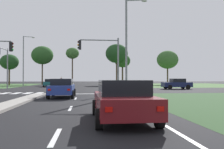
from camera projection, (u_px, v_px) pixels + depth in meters
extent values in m
plane|color=black|center=(52.00, 91.00, 30.35)|extent=(200.00, 200.00, 0.00)
cube|color=#476B38|center=(174.00, 85.00, 57.46)|extent=(35.00, 35.00, 0.01)
cube|color=gray|center=(67.00, 85.00, 55.20)|extent=(1.20, 36.00, 0.14)
cube|color=silver|center=(56.00, 137.00, 6.23)|extent=(0.14, 2.00, 0.01)
cube|color=silver|center=(70.00, 108.00, 12.20)|extent=(0.14, 2.00, 0.01)
cube|color=silver|center=(76.00, 99.00, 18.16)|extent=(0.14, 2.00, 0.01)
cube|color=silver|center=(132.00, 106.00, 13.20)|extent=(0.14, 24.00, 0.01)
cube|color=silver|center=(81.00, 94.00, 23.80)|extent=(6.40, 0.50, 0.01)
cube|color=silver|center=(5.00, 93.00, 24.74)|extent=(0.70, 2.80, 0.01)
cube|color=silver|center=(16.00, 93.00, 24.86)|extent=(0.70, 2.80, 0.01)
cube|color=silver|center=(28.00, 93.00, 24.99)|extent=(0.70, 2.80, 0.01)
cube|color=silver|center=(39.00, 93.00, 25.11)|extent=(0.70, 2.80, 0.01)
cube|color=silver|center=(50.00, 93.00, 25.24)|extent=(0.70, 2.80, 0.01)
cube|color=#B7B7BC|center=(56.00, 83.00, 51.37)|extent=(1.72, 4.27, 0.62)
cube|color=black|center=(56.00, 80.00, 51.53)|extent=(1.51, 1.97, 0.52)
cube|color=red|center=(60.00, 82.00, 53.59)|extent=(0.20, 0.04, 0.14)
cube|color=red|center=(54.00, 82.00, 53.45)|extent=(0.20, 0.04, 0.14)
cylinder|color=black|center=(59.00, 84.00, 50.10)|extent=(0.22, 0.64, 0.64)
cylinder|color=black|center=(51.00, 84.00, 49.92)|extent=(0.22, 0.64, 0.64)
cylinder|color=black|center=(60.00, 84.00, 52.82)|extent=(0.22, 0.64, 0.64)
cylinder|color=black|center=(53.00, 84.00, 52.63)|extent=(0.22, 0.64, 0.64)
cube|color=#161E47|center=(177.00, 85.00, 34.53)|extent=(4.14, 1.83, 0.69)
cube|color=black|center=(178.00, 80.00, 34.56)|extent=(1.91, 1.61, 0.52)
cube|color=red|center=(193.00, 84.00, 34.07)|extent=(0.04, 0.20, 0.14)
cube|color=red|center=(188.00, 84.00, 35.45)|extent=(0.04, 0.20, 0.14)
cylinder|color=black|center=(170.00, 87.00, 33.47)|extent=(0.64, 0.22, 0.64)
cylinder|color=black|center=(166.00, 87.00, 35.29)|extent=(0.64, 0.22, 0.64)
cylinder|color=black|center=(188.00, 87.00, 33.76)|extent=(0.64, 0.22, 0.64)
cylinder|color=black|center=(183.00, 87.00, 35.58)|extent=(0.64, 0.22, 0.64)
cube|color=#19565B|center=(50.00, 83.00, 43.98)|extent=(1.73, 4.53, 0.62)
cube|color=black|center=(50.00, 80.00, 44.14)|extent=(1.52, 2.08, 0.52)
cube|color=red|center=(55.00, 83.00, 46.32)|extent=(0.20, 0.04, 0.14)
cube|color=red|center=(48.00, 83.00, 46.18)|extent=(0.20, 0.04, 0.14)
cylinder|color=black|center=(54.00, 85.00, 42.63)|extent=(0.22, 0.64, 0.64)
cylinder|color=black|center=(44.00, 85.00, 42.44)|extent=(0.22, 0.64, 0.64)
cylinder|color=black|center=(56.00, 85.00, 45.51)|extent=(0.22, 0.64, 0.64)
cylinder|color=black|center=(46.00, 85.00, 45.32)|extent=(0.22, 0.64, 0.64)
cube|color=navy|center=(62.00, 89.00, 19.46)|extent=(1.82, 4.50, 0.68)
cube|color=black|center=(62.00, 82.00, 19.32)|extent=(1.60, 2.07, 0.52)
cube|color=red|center=(49.00, 90.00, 17.13)|extent=(0.20, 0.04, 0.14)
cube|color=red|center=(69.00, 90.00, 17.28)|extent=(0.20, 0.04, 0.14)
cylinder|color=black|center=(53.00, 92.00, 20.78)|extent=(0.22, 0.64, 0.64)
cylinder|color=black|center=(74.00, 92.00, 20.98)|extent=(0.22, 0.64, 0.64)
cylinder|color=black|center=(48.00, 95.00, 17.92)|extent=(0.22, 0.64, 0.64)
cylinder|color=black|center=(72.00, 94.00, 18.12)|extent=(0.22, 0.64, 0.64)
cube|color=maroon|center=(122.00, 103.00, 8.68)|extent=(1.86, 4.52, 0.64)
cube|color=black|center=(123.00, 87.00, 8.54)|extent=(1.64, 2.08, 0.52)
cube|color=red|center=(109.00, 110.00, 6.34)|extent=(0.20, 0.04, 0.14)
cube|color=red|center=(160.00, 109.00, 6.49)|extent=(0.20, 0.04, 0.14)
cylinder|color=black|center=(95.00, 107.00, 10.01)|extent=(0.22, 0.64, 0.64)
cylinder|color=black|center=(139.00, 107.00, 10.21)|extent=(0.22, 0.64, 0.64)
cylinder|color=black|center=(99.00, 119.00, 7.13)|extent=(0.22, 0.64, 0.64)
cylinder|color=black|center=(159.00, 118.00, 7.33)|extent=(0.22, 0.64, 0.64)
cube|color=black|center=(11.00, 47.00, 23.53)|extent=(0.26, 0.32, 0.95)
sphere|color=#360503|center=(13.00, 44.00, 23.56)|extent=(0.20, 0.20, 0.20)
sphere|color=#3A2405|center=(13.00, 47.00, 23.55)|extent=(0.20, 0.20, 0.20)
sphere|color=green|center=(13.00, 50.00, 23.55)|extent=(0.20, 0.20, 0.20)
cylinder|color=gray|center=(118.00, 66.00, 24.66)|extent=(0.18, 0.18, 5.74)
cylinder|color=gray|center=(99.00, 40.00, 24.49)|extent=(3.94, 0.12, 0.12)
cube|color=black|center=(80.00, 45.00, 24.27)|extent=(0.26, 0.32, 0.95)
sphere|color=#360503|center=(78.00, 42.00, 24.26)|extent=(0.20, 0.20, 0.20)
sphere|color=orange|center=(78.00, 45.00, 24.26)|extent=(0.20, 0.20, 0.20)
sphere|color=black|center=(78.00, 48.00, 24.25)|extent=(0.20, 0.20, 0.20)
cylinder|color=gray|center=(7.00, 69.00, 36.14)|extent=(0.18, 0.18, 6.09)
cylinder|color=gray|center=(3.00, 49.00, 34.38)|extent=(0.12, 3.63, 0.12)
cylinder|color=gray|center=(126.00, 47.00, 22.96)|extent=(0.20, 0.20, 9.19)
cylinder|color=gray|center=(135.00, 0.00, 22.92)|extent=(1.70, 0.50, 0.10)
ellipsoid|color=#B2B2A8|center=(144.00, 1.00, 22.81)|extent=(0.56, 0.28, 0.20)
cylinder|color=gray|center=(23.00, 61.00, 47.37)|extent=(0.20, 0.20, 10.03)
cylinder|color=gray|center=(28.00, 37.00, 47.79)|extent=(1.85, 0.56, 0.10)
ellipsoid|color=#B2B2A8|center=(33.00, 38.00, 48.11)|extent=(0.56, 0.28, 0.20)
cylinder|color=#335184|center=(61.00, 85.00, 40.13)|extent=(0.16, 0.16, 0.70)
cylinder|color=#232833|center=(61.00, 81.00, 40.14)|extent=(0.34, 0.34, 0.73)
sphere|color=tan|center=(61.00, 78.00, 40.15)|extent=(0.21, 0.21, 0.21)
cylinder|color=#423323|center=(9.00, 76.00, 56.05)|extent=(0.35, 0.35, 4.30)
ellipsoid|color=#1E421E|center=(9.00, 62.00, 56.11)|extent=(4.24, 4.24, 3.60)
cylinder|color=#423323|center=(42.00, 73.00, 58.90)|extent=(0.31, 0.31, 5.87)
ellipsoid|color=#285123|center=(42.00, 55.00, 58.98)|extent=(5.32, 5.32, 4.52)
cylinder|color=#423323|center=(72.00, 71.00, 59.53)|extent=(0.31, 0.31, 7.00)
ellipsoid|color=#38602D|center=(72.00, 53.00, 59.60)|extent=(3.28, 3.28, 2.79)
cylinder|color=#423323|center=(117.00, 72.00, 57.56)|extent=(0.38, 0.38, 6.13)
ellipsoid|color=#1E421E|center=(117.00, 54.00, 57.64)|extent=(5.40, 5.40, 4.59)
cylinder|color=#423323|center=(168.00, 75.00, 61.59)|extent=(0.36, 0.36, 4.93)
ellipsoid|color=#38602D|center=(167.00, 60.00, 61.66)|extent=(5.50, 5.50, 4.67)
cylinder|color=#423323|center=(122.00, 75.00, 58.95)|extent=(0.38, 0.38, 4.90)
ellipsoid|color=#285123|center=(122.00, 61.00, 59.01)|extent=(3.90, 3.90, 3.31)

